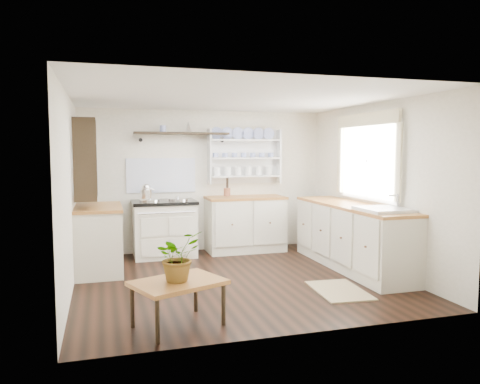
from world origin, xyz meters
The scene contains 19 objects.
floor centered at (0.00, 0.00, 0.00)m, with size 4.00×3.80×0.01m, color black.
wall_back centered at (0.00, 1.90, 1.15)m, with size 4.00×0.02×2.30m, color beige.
wall_right centered at (2.00, 0.00, 1.15)m, with size 0.02×3.80×2.30m, color beige.
wall_left centered at (-2.00, 0.00, 1.15)m, with size 0.02×3.80×2.30m, color beige.
ceiling centered at (0.00, 0.00, 2.30)m, with size 4.00×3.80×0.01m, color white.
window centered at (1.95, 0.15, 1.56)m, with size 0.08×1.55×1.22m.
aga_cooker centered at (-0.72, 1.57, 0.45)m, with size 0.98×0.68×0.90m.
back_cabinets centered at (0.60, 1.60, 0.46)m, with size 1.27×0.63×0.90m.
right_cabinets centered at (1.70, 0.10, 0.46)m, with size 0.62×2.43×0.90m.
belfast_sink centered at (1.70, -0.65, 0.80)m, with size 0.55×0.60×0.45m.
left_cabinets centered at (-1.70, 0.90, 0.46)m, with size 0.62×1.13×0.90m.
plate_rack centered at (0.65, 1.86, 1.56)m, with size 1.20×0.22×0.90m.
high_shelf centered at (-0.40, 1.78, 1.91)m, with size 1.50×0.29×0.16m.
left_shelving centered at (-1.84, 0.90, 1.55)m, with size 0.28×0.80×1.05m, color black.
kettle centered at (-1.00, 1.45, 1.04)m, with size 0.17×0.17×0.21m, color silver, non-canonical shape.
utensil_crock centered at (0.31, 1.68, 0.97)m, with size 0.11×0.11×0.13m, color brown.
center_table centered at (-0.98, -1.40, 0.39)m, with size 0.96×0.84×0.44m.
potted_plant centered at (-0.98, -1.40, 0.67)m, with size 0.42×0.36×0.47m, color #3F7233.
floor_rug centered at (1.00, -0.84, 0.01)m, with size 0.55×0.85×0.02m, color olive.
Camera 1 is at (-1.63, -5.66, 1.65)m, focal length 35.00 mm.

